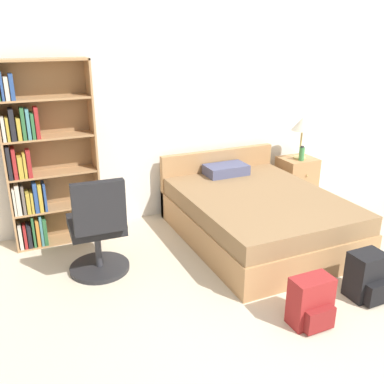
{
  "coord_description": "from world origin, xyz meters",
  "views": [
    {
      "loc": [
        -1.9,
        -1.4,
        2.12
      ],
      "look_at": [
        -0.38,
        1.98,
        0.72
      ],
      "focal_mm": 40.0,
      "sensor_mm": 36.0,
      "label": 1
    }
  ],
  "objects_px": {
    "bookshelf": "(39,161)",
    "office_chair": "(98,231)",
    "water_bottle": "(302,154)",
    "backpack_black": "(367,277)",
    "backpack_red": "(311,303)",
    "table_lamp": "(302,126)",
    "nightstand": "(296,180)",
    "bed": "(255,214)"
  },
  "relations": [
    {
      "from": "nightstand",
      "to": "backpack_black",
      "type": "distance_m",
      "value": 2.22
    },
    {
      "from": "nightstand",
      "to": "water_bottle",
      "type": "xyz_separation_m",
      "value": [
        -0.03,
        -0.1,
        0.38
      ]
    },
    {
      "from": "bookshelf",
      "to": "office_chair",
      "type": "relative_size",
      "value": 1.94
    },
    {
      "from": "bookshelf",
      "to": "office_chair",
      "type": "height_order",
      "value": "bookshelf"
    },
    {
      "from": "nightstand",
      "to": "table_lamp",
      "type": "xyz_separation_m",
      "value": [
        0.01,
        -0.02,
        0.72
      ]
    },
    {
      "from": "bookshelf",
      "to": "bed",
      "type": "bearing_deg",
      "value": -20.67
    },
    {
      "from": "office_chair",
      "to": "bed",
      "type": "bearing_deg",
      "value": 3.02
    },
    {
      "from": "bed",
      "to": "office_chair",
      "type": "bearing_deg",
      "value": -176.98
    },
    {
      "from": "backpack_black",
      "to": "bookshelf",
      "type": "bearing_deg",
      "value": 137.08
    },
    {
      "from": "bookshelf",
      "to": "nightstand",
      "type": "height_order",
      "value": "bookshelf"
    },
    {
      "from": "water_bottle",
      "to": "office_chair",
      "type": "bearing_deg",
      "value": -166.07
    },
    {
      "from": "table_lamp",
      "to": "backpack_red",
      "type": "height_order",
      "value": "table_lamp"
    },
    {
      "from": "water_bottle",
      "to": "bed",
      "type": "bearing_deg",
      "value": -150.32
    },
    {
      "from": "office_chair",
      "to": "water_bottle",
      "type": "height_order",
      "value": "office_chair"
    },
    {
      "from": "water_bottle",
      "to": "backpack_black",
      "type": "bearing_deg",
      "value": -112.01
    },
    {
      "from": "nightstand",
      "to": "water_bottle",
      "type": "distance_m",
      "value": 0.39
    },
    {
      "from": "bed",
      "to": "nightstand",
      "type": "distance_m",
      "value": 1.27
    },
    {
      "from": "bookshelf",
      "to": "office_chair",
      "type": "bearing_deg",
      "value": -67.55
    },
    {
      "from": "office_chair",
      "to": "backpack_black",
      "type": "bearing_deg",
      "value": -33.24
    },
    {
      "from": "water_bottle",
      "to": "backpack_red",
      "type": "relative_size",
      "value": 0.48
    },
    {
      "from": "nightstand",
      "to": "table_lamp",
      "type": "height_order",
      "value": "table_lamp"
    },
    {
      "from": "office_chair",
      "to": "backpack_black",
      "type": "height_order",
      "value": "office_chair"
    },
    {
      "from": "backpack_red",
      "to": "table_lamp",
      "type": "bearing_deg",
      "value": 55.27
    },
    {
      "from": "office_chair",
      "to": "table_lamp",
      "type": "xyz_separation_m",
      "value": [
        2.79,
        0.76,
        0.57
      ]
    },
    {
      "from": "bookshelf",
      "to": "table_lamp",
      "type": "distance_m",
      "value": 3.15
    },
    {
      "from": "office_chair",
      "to": "backpack_red",
      "type": "distance_m",
      "value": 1.91
    },
    {
      "from": "table_lamp",
      "to": "water_bottle",
      "type": "bearing_deg",
      "value": -113.77
    },
    {
      "from": "bed",
      "to": "backpack_black",
      "type": "xyz_separation_m",
      "value": [
        0.24,
        -1.37,
        -0.07
      ]
    },
    {
      "from": "bed",
      "to": "backpack_black",
      "type": "relative_size",
      "value": 4.83
    },
    {
      "from": "nightstand",
      "to": "water_bottle",
      "type": "height_order",
      "value": "water_bottle"
    },
    {
      "from": "bookshelf",
      "to": "bed",
      "type": "relative_size",
      "value": 0.96
    },
    {
      "from": "bookshelf",
      "to": "table_lamp",
      "type": "bearing_deg",
      "value": -2.02
    },
    {
      "from": "table_lamp",
      "to": "backpack_black",
      "type": "height_order",
      "value": "table_lamp"
    },
    {
      "from": "office_chair",
      "to": "backpack_red",
      "type": "xyz_separation_m",
      "value": [
        1.3,
        -1.38,
        -0.25
      ]
    },
    {
      "from": "water_bottle",
      "to": "backpack_red",
      "type": "distance_m",
      "value": 2.57
    },
    {
      "from": "backpack_black",
      "to": "water_bottle",
      "type": "bearing_deg",
      "value": 67.99
    },
    {
      "from": "nightstand",
      "to": "backpack_red",
      "type": "relative_size",
      "value": 1.48
    },
    {
      "from": "bookshelf",
      "to": "office_chair",
      "type": "xyz_separation_m",
      "value": [
        0.36,
        -0.87,
        -0.46
      ]
    },
    {
      "from": "backpack_black",
      "to": "backpack_red",
      "type": "bearing_deg",
      "value": -171.73
    },
    {
      "from": "bookshelf",
      "to": "table_lamp",
      "type": "height_order",
      "value": "bookshelf"
    },
    {
      "from": "backpack_black",
      "to": "office_chair",
      "type": "bearing_deg",
      "value": 146.76
    },
    {
      "from": "bookshelf",
      "to": "table_lamp",
      "type": "relative_size",
      "value": 3.54
    }
  ]
}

